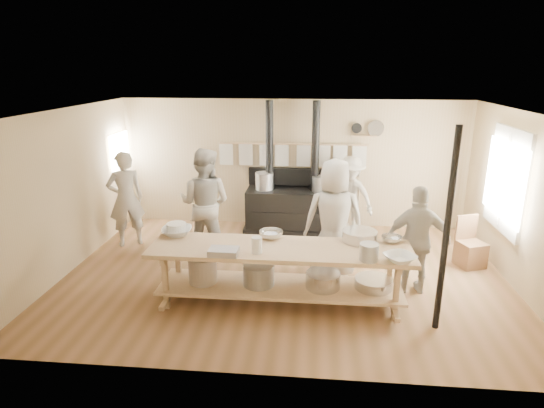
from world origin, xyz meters
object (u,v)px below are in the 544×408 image
object	(u,v)px
stove	(291,205)
cook_right	(417,240)
cook_left	(205,203)
chair	(470,252)
cook_center	(334,219)
prep_table	(279,269)
roasting_pan	(224,252)
cook_far_left	(126,199)
cook_by_window	(350,196)

from	to	relation	value
stove	cook_right	bearing A→B (deg)	-51.73
cook_left	chair	world-z (taller)	cook_left
cook_center	cook_left	bearing A→B (deg)	-18.94
prep_table	cook_left	distance (m)	2.16
cook_center	chair	size ratio (longest dim) A/B	2.24
stove	roasting_pan	size ratio (longest dim) A/B	6.75
prep_table	roasting_pan	world-z (taller)	roasting_pan
stove	prep_table	bearing A→B (deg)	-90.04
cook_far_left	roasting_pan	world-z (taller)	cook_far_left
stove	cook_far_left	bearing A→B (deg)	-160.05
cook_far_left	chair	bearing A→B (deg)	145.66
cook_by_window	roasting_pan	world-z (taller)	cook_by_window
cook_far_left	cook_by_window	xyz separation A→B (m)	(4.13, 0.92, -0.10)
stove	chair	size ratio (longest dim) A/B	3.07
chair	cook_right	bearing A→B (deg)	-158.07
stove	cook_right	distance (m)	3.18
cook_left	cook_by_window	bearing A→B (deg)	-144.40
prep_table	chair	distance (m)	3.46
cook_center	roasting_pan	xyz separation A→B (m)	(-1.48, -1.31, -0.06)
cook_center	cook_by_window	world-z (taller)	cook_center
chair	stove	bearing A→B (deg)	134.35
stove	cook_center	size ratio (longest dim) A/B	1.37
cook_far_left	cook_center	xyz separation A→B (m)	(3.75, -0.95, 0.06)
cook_center	chair	world-z (taller)	cook_center
stove	cook_right	size ratio (longest dim) A/B	1.60
cook_right	chair	size ratio (longest dim) A/B	1.91
roasting_pan	cook_left	bearing A→B (deg)	110.24
prep_table	chair	bearing A→B (deg)	26.67
cook_left	cook_center	xyz separation A→B (m)	(2.19, -0.60, -0.01)
stove	roasting_pan	xyz separation A→B (m)	(-0.71, -3.35, 0.37)
cook_right	roasting_pan	distance (m)	2.81
prep_table	cook_by_window	xyz separation A→B (m)	(1.15, 2.85, 0.27)
stove	cook_right	world-z (taller)	stove
stove	roasting_pan	world-z (taller)	stove
cook_left	chair	bearing A→B (deg)	-171.18
cook_far_left	cook_right	xyz separation A→B (m)	(4.94, -1.40, -0.08)
cook_by_window	chair	world-z (taller)	cook_by_window
cook_center	cook_right	world-z (taller)	cook_center
prep_table	cook_left	world-z (taller)	cook_left
stove	cook_left	distance (m)	2.07
prep_table	cook_far_left	bearing A→B (deg)	147.03
cook_far_left	stove	bearing A→B (deg)	169.24
roasting_pan	stove	bearing A→B (deg)	77.96
cook_left	cook_center	distance (m)	2.27
cook_center	cook_right	xyz separation A→B (m)	(1.19, -0.45, -0.14)
stove	cook_center	world-z (taller)	stove
prep_table	cook_center	xyz separation A→B (m)	(0.77, 0.98, 0.43)
stove	cook_by_window	world-z (taller)	stove
stove	cook_left	bearing A→B (deg)	-134.51
cook_right	prep_table	bearing A→B (deg)	14.56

